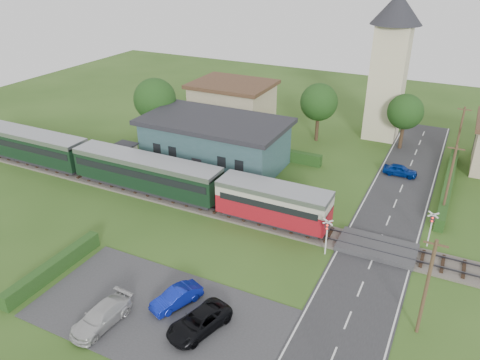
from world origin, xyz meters
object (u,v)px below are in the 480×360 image
at_px(crossing_signal_far, 431,224).
at_px(car_on_road, 400,170).
at_px(car_park_blue, 176,297).
at_px(car_park_dark, 199,322).
at_px(house_west, 233,102).
at_px(equipment_hut, 125,155).
at_px(pedestrian_near, 256,189).
at_px(car_park_silver, 101,316).
at_px(station_building, 215,142).
at_px(crossing_signal_near, 327,231).
at_px(train, 121,166).
at_px(church_tower, 391,57).
at_px(pedestrian_far, 130,160).

bearing_deg(crossing_signal_far, car_on_road, 108.74).
bearing_deg(car_park_blue, car_park_dark, -5.20).
xyz_separation_m(crossing_signal_far, car_park_dark, (-11.92, -16.48, -1.43)).
bearing_deg(house_west, equipment_hut, -98.62).
distance_m(car_on_road, pedestrian_near, 16.65).
height_order(car_park_blue, car_park_silver, car_park_silver).
relative_size(house_west, crossing_signal_far, 3.30).
distance_m(station_building, car_park_dark, 25.94).
bearing_deg(crossing_signal_far, car_park_blue, -133.74).
bearing_deg(equipment_hut, station_building, 35.92).
bearing_deg(station_building, car_park_dark, -63.16).
relative_size(crossing_signal_near, crossing_signal_far, 1.00).
distance_m(train, car_park_dark, 22.61).
distance_m(station_building, crossing_signal_near, 19.98).
bearing_deg(house_west, crossing_signal_near, -49.89).
relative_size(crossing_signal_near, car_on_road, 0.93).
xyz_separation_m(equipment_hut, pedestrian_near, (15.83, -0.17, -0.39)).
bearing_deg(equipment_hut, car_park_silver, -54.99).
relative_size(church_tower, pedestrian_far, 11.02).
relative_size(station_building, pedestrian_near, 8.79).
height_order(train, car_park_silver, train).
bearing_deg(church_tower, pedestrian_near, -107.34).
height_order(crossing_signal_far, car_park_dark, crossing_signal_far).
distance_m(church_tower, car_on_road, 15.15).
bearing_deg(car_on_road, equipment_hut, 113.58).
distance_m(crossing_signal_far, pedestrian_near, 15.81).
distance_m(station_building, car_on_road, 20.34).
xyz_separation_m(equipment_hut, pedestrian_far, (0.63, -0.00, -0.50)).
bearing_deg(pedestrian_near, pedestrian_far, -9.11).
bearing_deg(train, crossing_signal_near, -6.15).
relative_size(crossing_signal_near, pedestrian_far, 2.05).
bearing_deg(house_west, pedestrian_far, -96.83).
bearing_deg(car_park_blue, pedestrian_far, 157.90).
height_order(crossing_signal_near, car_on_road, crossing_signal_near).
bearing_deg(equipment_hut, pedestrian_near, -0.63).
height_order(train, pedestrian_far, train).
bearing_deg(car_park_dark, crossing_signal_far, 70.60).
height_order(house_west, car_park_blue, house_west).
bearing_deg(pedestrian_near, crossing_signal_far, 169.23).
relative_size(train, car_park_dark, 9.59).
relative_size(car_on_road, pedestrian_near, 1.93).
height_order(station_building, church_tower, church_tower).
height_order(crossing_signal_far, car_park_silver, crossing_signal_far).
height_order(train, pedestrian_near, train).
relative_size(car_park_blue, car_park_dark, 0.83).
bearing_deg(station_building, pedestrian_near, -37.33).
distance_m(car_on_road, pedestrian_far, 29.20).
bearing_deg(pedestrian_far, crossing_signal_far, -104.27).
height_order(station_building, pedestrian_far, station_building).
height_order(equipment_hut, car_park_silver, equipment_hut).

